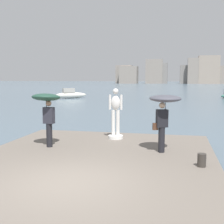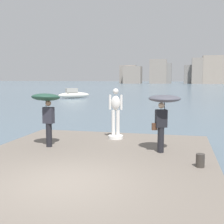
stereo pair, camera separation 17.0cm
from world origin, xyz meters
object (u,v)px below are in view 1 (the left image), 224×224
Objects in this scene: statue_white_figure at (116,117)px; boat_rightward at (71,94)px; mooring_bollard at (202,160)px; onlooker_left at (47,104)px; onlooker_right at (164,106)px.

boat_rightward is (-12.56, 28.85, -0.78)m from statue_white_figure.
statue_white_figure is 4.73m from mooring_bollard.
statue_white_figure is at bearing 133.63° from mooring_bollard.
onlooker_left is 5.77m from mooring_bollard.
onlooker_right is at bearing 1.03° from onlooker_left.
statue_white_figure reaches higher than mooring_bollard.
onlooker_left is 4.26m from onlooker_right.
mooring_bollard is 35.89m from boat_rightward.
boat_rightward is (-15.78, 32.24, -0.05)m from mooring_bollard.
boat_rightward is at bearing 113.52° from statue_white_figure.
onlooker_right is 2.36m from mooring_bollard.
onlooker_left is 1.02× the size of onlooker_right.
statue_white_figure is at bearing -66.48° from boat_rightward.
mooring_bollard is (1.15, -1.51, -1.40)m from onlooker_right.
onlooker_left reaches higher than boat_rightward.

